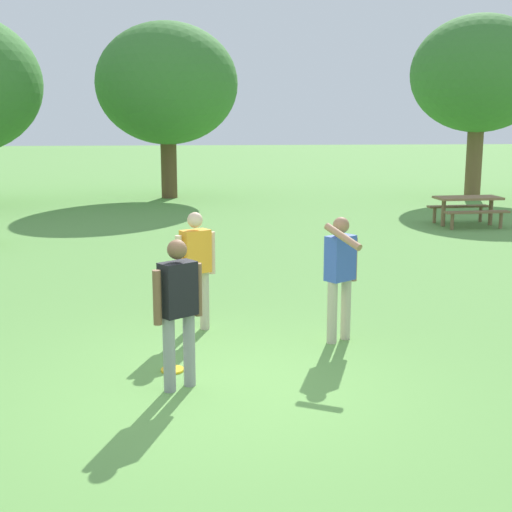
{
  "coord_description": "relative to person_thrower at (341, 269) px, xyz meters",
  "views": [
    {
      "loc": [
        -0.26,
        -7.29,
        2.93
      ],
      "look_at": [
        0.56,
        2.27,
        1.0
      ],
      "focal_mm": 49.89,
      "sensor_mm": 36.0,
      "label": 1
    }
  ],
  "objects": [
    {
      "name": "frisbee",
      "position": [
        -2.15,
        -0.92,
        -0.95
      ],
      "size": [
        0.27,
        0.27,
        0.03
      ],
      "primitive_type": "cylinder",
      "color": "yellow",
      "rests_on": "ground"
    },
    {
      "name": "ground_plane",
      "position": [
        -1.59,
        -1.5,
        -0.96
      ],
      "size": [
        120.0,
        120.0,
        0.0
      ],
      "primitive_type": "plane",
      "color": "#609947"
    },
    {
      "name": "person_thrower",
      "position": [
        0.0,
        0.0,
        0.0
      ],
      "size": [
        0.51,
        0.83,
        1.64
      ],
      "color": "#B7AD93",
      "rests_on": "ground"
    },
    {
      "name": "tree_broad_center",
      "position": [
        -2.75,
        16.42,
        2.95
      ],
      "size": [
        4.87,
        4.87,
        6.0
      ],
      "color": "brown",
      "rests_on": "ground"
    },
    {
      "name": "picnic_table_far",
      "position": [
        5.33,
        9.34,
        -0.4
      ],
      "size": [
        1.78,
        1.52,
        0.77
      ],
      "color": "olive",
      "rests_on": "ground"
    },
    {
      "name": "tree_far_right",
      "position": [
        7.78,
        15.2,
        3.25
      ],
      "size": [
        4.61,
        4.61,
        6.2
      ],
      "color": "brown",
      "rests_on": "ground"
    },
    {
      "name": "person_catcher",
      "position": [
        -2.05,
        -1.46,
        -0.02
      ],
      "size": [
        0.51,
        0.4,
        1.64
      ],
      "color": "gray",
      "rests_on": "ground"
    },
    {
      "name": "person_bystander",
      "position": [
        -1.86,
        0.62,
        -0.02
      ],
      "size": [
        0.54,
        0.38,
        1.64
      ],
      "color": "#B7AD93",
      "rests_on": "ground"
    }
  ]
}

